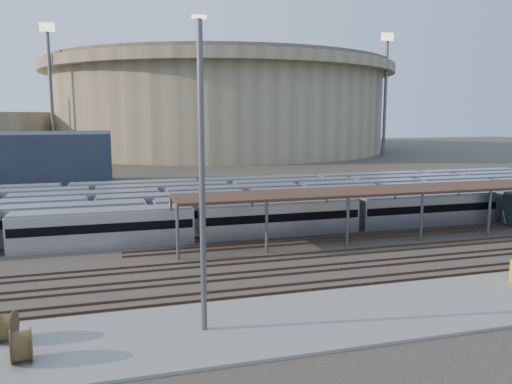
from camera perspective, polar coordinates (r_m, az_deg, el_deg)
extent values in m
plane|color=#383026|center=(47.50, 1.01, -7.39)|extent=(420.00, 420.00, 0.00)
cube|color=gray|center=(32.59, 0.17, -15.02)|extent=(50.00, 9.00, 0.20)
cube|color=silver|center=(53.51, -6.85, -3.61)|extent=(112.00, 2.90, 3.60)
cube|color=silver|center=(61.20, 5.84, -2.01)|extent=(112.00, 2.90, 3.60)
cube|color=silver|center=(63.15, -0.98, -1.62)|extent=(112.00, 2.90, 3.60)
cube|color=silver|center=(65.51, -10.64, -1.40)|extent=(112.00, 2.90, 3.60)
cube|color=silver|center=(71.14, -2.89, -0.45)|extent=(112.00, 2.90, 3.60)
cube|color=silver|center=(74.50, -6.42, -0.07)|extent=(112.00, 2.90, 3.60)
cylinder|color=#525156|center=(46.52, -8.96, -4.66)|extent=(0.30, 0.30, 5.00)
cylinder|color=#525156|center=(51.76, -9.68, -3.30)|extent=(0.30, 0.30, 5.00)
cylinder|color=#525156|center=(48.23, 1.22, -4.07)|extent=(0.30, 0.30, 5.00)
cylinder|color=#525156|center=(53.30, -0.47, -2.82)|extent=(0.30, 0.30, 5.00)
cylinder|color=#525156|center=(51.34, 10.43, -3.42)|extent=(0.30, 0.30, 5.00)
cylinder|color=#525156|center=(56.13, 8.01, -2.31)|extent=(0.30, 0.30, 5.00)
cylinder|color=#525156|center=(55.60, 18.40, -2.79)|extent=(0.30, 0.30, 5.00)
cylinder|color=#525156|center=(60.05, 15.52, -1.82)|extent=(0.30, 0.30, 5.00)
cylinder|color=#525156|center=(60.79, 25.11, -2.21)|extent=(0.30, 0.30, 5.00)
cylinder|color=#525156|center=(64.88, 22.01, -1.37)|extent=(0.30, 0.30, 5.00)
cube|color=#3B2018|center=(59.79, 20.48, 0.47)|extent=(60.00, 6.00, 0.30)
cube|color=#4C3323|center=(45.87, 1.65, -7.87)|extent=(170.00, 0.12, 0.18)
cube|color=#4C3323|center=(47.24, 1.10, -7.37)|extent=(170.00, 0.12, 0.18)
cube|color=#4C3323|center=(42.24, 3.29, -9.36)|extent=(170.00, 0.12, 0.18)
cube|color=#4C3323|center=(43.60, 2.64, -8.78)|extent=(170.00, 0.12, 0.18)
cube|color=#4C3323|center=(38.70, 5.26, -11.13)|extent=(170.00, 0.12, 0.18)
cube|color=#4C3323|center=(40.02, 4.48, -10.43)|extent=(170.00, 0.12, 0.18)
cylinder|color=gray|center=(187.58, -4.07, 9.06)|extent=(116.00, 116.00, 28.00)
cylinder|color=gray|center=(188.28, -4.12, 13.78)|extent=(124.00, 124.00, 3.00)
cylinder|color=brown|center=(188.48, -4.13, 14.46)|extent=(120.00, 120.00, 1.50)
cylinder|color=#525156|center=(154.64, -22.35, 9.95)|extent=(1.00, 1.00, 36.00)
cube|color=#FFF2CC|center=(156.41, -22.78, 16.99)|extent=(4.00, 0.60, 2.40)
cylinder|color=#525156|center=(166.06, 14.54, 10.21)|extent=(1.00, 1.00, 36.00)
cube|color=#FFF2CC|center=(167.71, 14.81, 16.77)|extent=(4.00, 0.60, 2.40)
cylinder|color=#525156|center=(203.73, -15.09, 9.89)|extent=(1.00, 1.00, 36.00)
cube|color=#FFF2CC|center=(205.07, -15.31, 15.25)|extent=(4.00, 0.60, 2.40)
cylinder|color=brown|center=(33.36, -26.80, -13.57)|extent=(1.22, 1.91, 1.80)
cylinder|color=brown|center=(30.41, -25.25, -15.61)|extent=(1.33, 2.00, 1.85)
cylinder|color=#525156|center=(29.45, -6.20, 1.20)|extent=(0.36, 0.36, 18.38)
cube|color=#FFF2CC|center=(29.69, -6.51, 19.27)|extent=(0.81, 0.32, 0.20)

